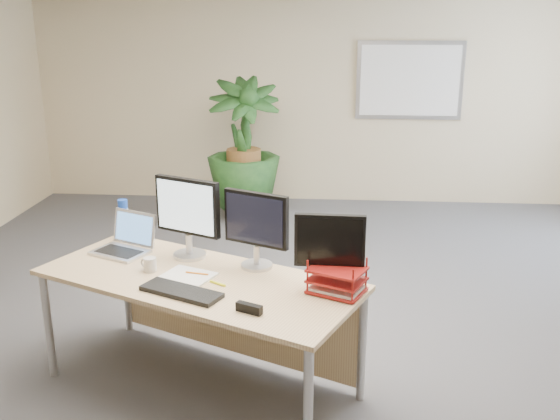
# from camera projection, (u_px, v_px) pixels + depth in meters

# --- Properties ---
(floor) EXTENTS (8.00, 8.00, 0.00)m
(floor) POSITION_uv_depth(u_px,v_px,m) (293.00, 356.00, 4.41)
(floor) COLOR #424247
(floor) RESTS_ON ground
(back_wall) EXTENTS (7.00, 0.04, 2.70)m
(back_wall) POSITION_uv_depth(u_px,v_px,m) (312.00, 96.00, 7.82)
(back_wall) COLOR beige
(back_wall) RESTS_ON floor
(whiteboard) EXTENTS (1.30, 0.04, 0.95)m
(whiteboard) POSITION_uv_depth(u_px,v_px,m) (410.00, 81.00, 7.64)
(whiteboard) COLOR #A3A3A8
(whiteboard) RESTS_ON back_wall
(desk) EXTENTS (2.16, 1.59, 0.77)m
(desk) POSITION_uv_depth(u_px,v_px,m) (209.00, 295.00, 3.96)
(desk) COLOR tan
(desk) RESTS_ON floor
(floor_plant) EXTENTS (1.02, 1.02, 1.50)m
(floor_plant) POSITION_uv_depth(u_px,v_px,m) (244.00, 157.00, 7.20)
(floor_plant) COLOR #153B17
(floor_plant) RESTS_ON floor
(monitor_left) EXTENTS (0.46, 0.24, 0.53)m
(monitor_left) POSITION_uv_depth(u_px,v_px,m) (188.00, 213.00, 4.06)
(monitor_left) COLOR #BCBDC1
(monitor_left) RESTS_ON desk
(monitor_right) EXTENTS (0.42, 0.22, 0.49)m
(monitor_right) POSITION_uv_depth(u_px,v_px,m) (256.00, 225.00, 3.90)
(monitor_right) COLOR #BCBDC1
(monitor_right) RESTS_ON desk
(monitor_dark) EXTENTS (0.41, 0.19, 0.45)m
(monitor_dark) POSITION_uv_depth(u_px,v_px,m) (330.00, 247.00, 3.59)
(monitor_dark) COLOR #BCBDC1
(monitor_dark) RESTS_ON desk
(laptop) EXTENTS (0.45, 0.43, 0.25)m
(laptop) POSITION_uv_depth(u_px,v_px,m) (126.00, 242.00, 4.23)
(laptop) COLOR silver
(laptop) RESTS_ON desk
(keyboard) EXTENTS (0.52, 0.35, 0.03)m
(keyboard) POSITION_uv_depth(u_px,v_px,m) (181.00, 292.00, 3.59)
(keyboard) COLOR black
(keyboard) RESTS_ON desk
(coffee_mug) EXTENTS (0.11, 0.08, 0.09)m
(coffee_mug) POSITION_uv_depth(u_px,v_px,m) (150.00, 264.00, 3.90)
(coffee_mug) COLOR silver
(coffee_mug) RESTS_ON desk
(spiral_notebook) EXTENTS (0.36, 0.32, 0.01)m
(spiral_notebook) POSITION_uv_depth(u_px,v_px,m) (188.00, 276.00, 3.82)
(spiral_notebook) COLOR white
(spiral_notebook) RESTS_ON desk
(orange_pen) EXTENTS (0.15, 0.04, 0.01)m
(orange_pen) POSITION_uv_depth(u_px,v_px,m) (197.00, 273.00, 3.83)
(orange_pen) COLOR orange
(orange_pen) RESTS_ON spiral_notebook
(yellow_highlighter) EXTENTS (0.11, 0.07, 0.02)m
(yellow_highlighter) POSITION_uv_depth(u_px,v_px,m) (218.00, 283.00, 3.71)
(yellow_highlighter) COLOR #FBFF1A
(yellow_highlighter) RESTS_ON desk
(water_bottle) EXTENTS (0.08, 0.08, 0.29)m
(water_bottle) POSITION_uv_depth(u_px,v_px,m) (124.00, 220.00, 4.45)
(water_bottle) COLOR silver
(water_bottle) RESTS_ON desk
(letter_tray) EXTENTS (0.37, 0.34, 0.14)m
(letter_tray) POSITION_uv_depth(u_px,v_px,m) (337.00, 282.00, 3.59)
(letter_tray) COLOR maroon
(letter_tray) RESTS_ON desk
(stapler) EXTENTS (0.15, 0.10, 0.05)m
(stapler) POSITION_uv_depth(u_px,v_px,m) (249.00, 308.00, 3.36)
(stapler) COLOR black
(stapler) RESTS_ON desk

